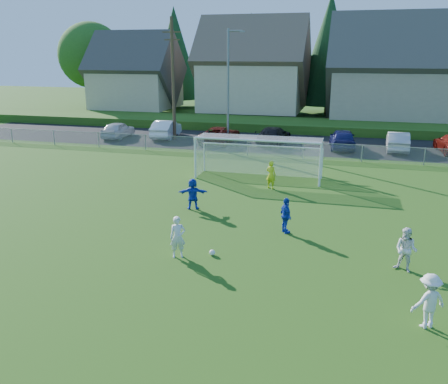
% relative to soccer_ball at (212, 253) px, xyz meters
% --- Properties ---
extents(ground, '(160.00, 160.00, 0.00)m').
position_rel_soccer_ball_xyz_m(ground, '(-0.50, -4.44, -0.11)').
color(ground, '#193D0C').
rests_on(ground, ground).
extents(asphalt_lot, '(60.00, 60.00, 0.00)m').
position_rel_soccer_ball_xyz_m(asphalt_lot, '(-0.50, 23.06, -0.10)').
color(asphalt_lot, black).
rests_on(asphalt_lot, ground).
extents(grass_embankment, '(70.00, 6.00, 0.80)m').
position_rel_soccer_ball_xyz_m(grass_embankment, '(-0.50, 30.56, 0.29)').
color(grass_embankment, '#1E420F').
rests_on(grass_embankment, ground).
extents(soccer_ball, '(0.22, 0.22, 0.22)m').
position_rel_soccer_ball_xyz_m(soccer_ball, '(0.00, 0.00, 0.00)').
color(soccer_ball, white).
rests_on(soccer_ball, ground).
extents(player_white_a, '(0.67, 0.58, 1.56)m').
position_rel_soccer_ball_xyz_m(player_white_a, '(-1.18, -0.44, 0.67)').
color(player_white_a, silver).
rests_on(player_white_a, ground).
extents(player_white_b, '(0.94, 0.87, 1.57)m').
position_rel_soccer_ball_xyz_m(player_white_b, '(6.76, 0.46, 0.67)').
color(player_white_b, silver).
rests_on(player_white_b, ground).
extents(player_white_c, '(1.17, 1.01, 1.57)m').
position_rel_soccer_ball_xyz_m(player_white_c, '(7.02, -3.04, 0.68)').
color(player_white_c, silver).
rests_on(player_white_c, ground).
extents(player_blue_a, '(0.79, 0.95, 1.51)m').
position_rel_soccer_ball_xyz_m(player_blue_a, '(2.30, 2.99, 0.65)').
color(player_blue_a, '#1232AC').
rests_on(player_blue_a, ground).
extents(player_blue_b, '(1.47, 0.82, 1.51)m').
position_rel_soccer_ball_xyz_m(player_blue_b, '(-2.43, 4.99, 0.64)').
color(player_blue_b, '#1232AC').
rests_on(player_blue_b, ground).
extents(goalkeeper, '(0.66, 0.54, 1.56)m').
position_rel_soccer_ball_xyz_m(goalkeeper, '(0.59, 9.46, 0.67)').
color(goalkeeper, '#CEDE1A').
rests_on(goalkeeper, ground).
extents(car_a, '(1.77, 4.19, 1.42)m').
position_rel_soccer_ball_xyz_m(car_a, '(-15.04, 21.92, 0.60)').
color(car_a, '#B1B4B9').
rests_on(car_a, ground).
extents(car_b, '(2.10, 4.83, 1.54)m').
position_rel_soccer_ball_xyz_m(car_b, '(-10.98, 23.01, 0.66)').
color(car_b, white).
rests_on(car_b, ground).
extents(car_c, '(2.69, 5.11, 1.37)m').
position_rel_soccer_ball_xyz_m(car_c, '(-5.73, 21.78, 0.58)').
color(car_c, '#531009').
rests_on(car_c, ground).
extents(car_d, '(2.51, 5.00, 1.39)m').
position_rel_soccer_ball_xyz_m(car_d, '(-1.43, 22.67, 0.59)').
color(car_d, black).
rests_on(car_d, ground).
extents(car_e, '(2.25, 4.74, 1.56)m').
position_rel_soccer_ball_xyz_m(car_e, '(4.08, 21.90, 0.67)').
color(car_e, '#15174B').
rests_on(car_e, ground).
extents(car_f, '(1.69, 4.47, 1.46)m').
position_rel_soccer_ball_xyz_m(car_f, '(8.16, 22.22, 0.62)').
color(car_f, '#B3B3B3').
rests_on(car_f, ground).
extents(soccer_goal, '(7.42, 1.90, 2.50)m').
position_rel_soccer_ball_xyz_m(soccer_goal, '(-0.50, 11.60, 1.52)').
color(soccer_goal, white).
rests_on(soccer_goal, ground).
extents(chainlink_fence, '(52.06, 0.06, 1.20)m').
position_rel_soccer_ball_xyz_m(chainlink_fence, '(-0.50, 17.56, 0.52)').
color(chainlink_fence, gray).
rests_on(chainlink_fence, ground).
extents(streetlight, '(1.38, 0.18, 9.00)m').
position_rel_soccer_ball_xyz_m(streetlight, '(-4.95, 21.56, 4.73)').
color(streetlight, slate).
rests_on(streetlight, ground).
extents(utility_pole, '(1.60, 0.26, 10.00)m').
position_rel_soccer_ball_xyz_m(utility_pole, '(-10.00, 22.56, 5.04)').
color(utility_pole, '#473321').
rests_on(utility_pole, ground).
extents(houses_row, '(53.90, 11.45, 13.27)m').
position_rel_soccer_ball_xyz_m(houses_row, '(1.48, 38.02, 7.22)').
color(houses_row, tan).
rests_on(houses_row, ground).
extents(tree_row, '(65.98, 12.36, 13.80)m').
position_rel_soccer_ball_xyz_m(tree_row, '(0.55, 44.29, 6.80)').
color(tree_row, '#382616').
rests_on(tree_row, ground).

